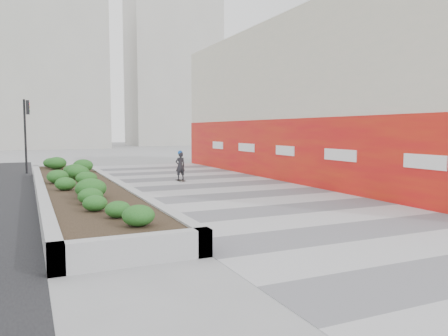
# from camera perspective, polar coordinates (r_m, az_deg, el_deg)

# --- Properties ---
(ground) EXTENTS (160.00, 160.00, 0.00)m
(ground) POSITION_cam_1_polar(r_m,az_deg,el_deg) (12.34, 12.26, -6.71)
(ground) COLOR gray
(ground) RESTS_ON ground
(walkway) EXTENTS (8.00, 36.00, 0.01)m
(walkway) POSITION_cam_1_polar(r_m,az_deg,el_deg) (14.81, 5.31, -4.64)
(walkway) COLOR #A8A8AD
(walkway) RESTS_ON ground
(building) EXTENTS (6.04, 24.08, 8.00)m
(building) POSITION_cam_1_polar(r_m,az_deg,el_deg) (23.50, 13.09, 8.52)
(building) COLOR beige
(building) RESTS_ON ground
(planter) EXTENTS (3.00, 18.00, 0.90)m
(planter) POSITION_cam_1_polar(r_m,az_deg,el_deg) (16.90, -18.27, -2.26)
(planter) COLOR #9E9EA0
(planter) RESTS_ON ground
(traffic_signal_near) EXTENTS (0.33, 0.28, 4.20)m
(traffic_signal_near) POSITION_cam_1_polar(r_m,az_deg,el_deg) (27.18, -24.42, 5.15)
(traffic_signal_near) COLOR black
(traffic_signal_near) RESTS_ON ground
(distant_bldg_north_l) EXTENTS (16.00, 12.00, 20.00)m
(distant_bldg_north_l) POSITION_cam_1_polar(r_m,az_deg,el_deg) (65.16, -22.65, 11.25)
(distant_bldg_north_l) COLOR #ADAAA3
(distant_bldg_north_l) RESTS_ON ground
(distant_bldg_north_r) EXTENTS (14.00, 10.00, 24.00)m
(distant_bldg_north_r) POSITION_cam_1_polar(r_m,az_deg,el_deg) (73.76, -6.73, 12.38)
(distant_bldg_north_r) COLOR #ADAAA3
(distant_bldg_north_r) RESTS_ON ground
(manhole_cover) EXTENTS (0.44, 0.44, 0.01)m
(manhole_cover) POSITION_cam_1_polar(r_m,az_deg,el_deg) (15.06, 6.97, -4.50)
(manhole_cover) COLOR #595654
(manhole_cover) RESTS_ON ground
(skateboarder) EXTENTS (0.53, 0.74, 1.50)m
(skateboarder) POSITION_cam_1_polar(r_m,az_deg,el_deg) (21.09, -5.74, 0.30)
(skateboarder) COLOR beige
(skateboarder) RESTS_ON ground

